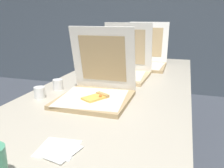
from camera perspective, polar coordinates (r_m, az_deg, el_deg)
wall_back at (r=3.82m, az=11.75°, el=17.49°), size 10.00×0.10×2.60m
table at (r=1.52m, az=1.13°, el=-2.16°), size 0.90×2.22×0.75m
pizza_box_front at (r=1.25m, az=-3.80°, el=-1.40°), size 0.36×0.37×0.38m
pizza_box_middle at (r=1.73m, az=2.68°, el=3.55°), size 0.37×0.38×0.38m
pizza_box_back at (r=2.10m, az=7.76°, el=5.62°), size 0.37×0.45×0.37m
cup_white_near_center at (r=1.47m, az=-12.83°, el=-0.12°), size 0.06×0.06×0.06m
cup_white_near_left at (r=1.34m, az=-16.91°, el=-1.97°), size 0.06×0.06×0.06m
napkin_pile at (r=0.84m, az=-12.65°, el=-14.97°), size 0.15×0.15×0.01m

